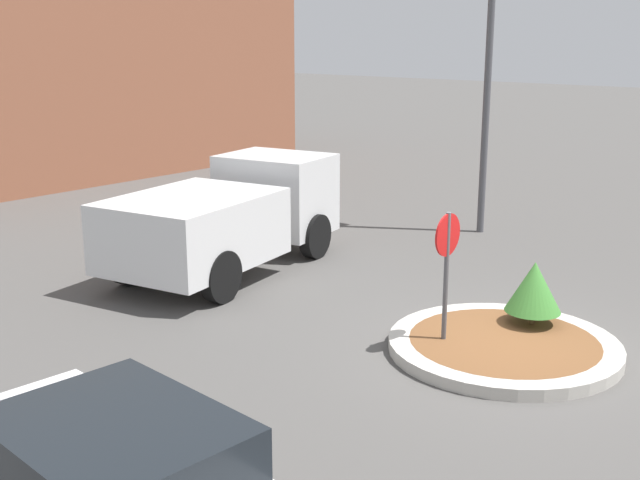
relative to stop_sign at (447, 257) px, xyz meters
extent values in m
plane|color=#514F4C|center=(0.51, -0.71, -1.41)|extent=(120.00, 120.00, 0.00)
cylinder|color=#BCB7AD|center=(0.51, -0.71, -1.32)|extent=(3.34, 3.34, 0.17)
cylinder|color=brown|center=(0.51, -0.71, -1.32)|extent=(2.74, 2.74, 0.17)
cylinder|color=#4C4C51|center=(0.00, 0.00, -0.38)|extent=(0.07, 0.07, 2.06)
cylinder|color=#B71414|center=(0.00, 0.00, 0.33)|extent=(0.62, 0.03, 0.62)
cylinder|color=brown|center=(1.42, -0.69, -1.13)|extent=(0.08, 0.08, 0.20)
cone|color=#3D7F33|center=(1.42, -0.69, -0.64)|extent=(0.85, 0.85, 0.78)
cube|color=silver|center=(2.52, 5.71, -0.18)|extent=(2.04, 2.42, 1.62)
cube|color=silver|center=(-0.25, 5.19, -0.37)|extent=(3.49, 2.80, 1.25)
cube|color=black|center=(3.09, 5.82, 0.10)|extent=(0.40, 1.90, 0.57)
cylinder|color=black|center=(2.17, 6.71, -0.95)|extent=(0.95, 0.41, 0.92)
cylinder|color=black|center=(2.56, 4.66, -0.95)|extent=(0.95, 0.41, 0.92)
cylinder|color=black|center=(-1.00, 6.11, -0.95)|extent=(0.95, 0.41, 0.92)
cylinder|color=black|center=(-0.62, 4.06, -0.95)|extent=(0.95, 0.41, 0.92)
cube|color=#93563D|center=(5.62, 17.82, 2.45)|extent=(15.18, 6.00, 7.72)
cube|color=black|center=(-6.10, -0.63, -0.21)|extent=(1.75, 2.13, 0.55)
cylinder|color=black|center=(-5.16, 0.82, -1.06)|extent=(0.25, 0.71, 0.70)
cylinder|color=#4C4C51|center=(6.74, 3.18, 1.91)|extent=(0.16, 0.16, 6.63)
camera|label=1|loc=(-9.51, -5.71, 3.09)|focal=45.00mm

